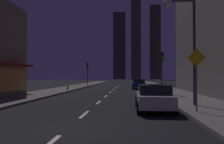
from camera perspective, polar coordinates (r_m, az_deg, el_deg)
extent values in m
cube|color=black|center=(40.31, 1.18, -3.79)|extent=(78.00, 136.00, 0.10)
cube|color=#605E59|center=(40.52, 11.13, -3.59)|extent=(4.00, 76.00, 0.15)
cube|color=#605E59|center=(41.30, -8.59, -3.54)|extent=(4.00, 76.00, 0.15)
cube|color=silver|center=(11.78, -6.84, -10.37)|extent=(0.16, 2.20, 0.01)
cube|color=silver|center=(16.87, -3.37, -7.53)|extent=(0.16, 2.20, 0.01)
cube|color=silver|center=(22.00, -1.53, -5.99)|extent=(0.16, 2.20, 0.01)
cube|color=silver|center=(27.17, -0.39, -5.04)|extent=(0.16, 2.20, 0.01)
cube|color=silver|center=(32.34, 0.38, -4.39)|extent=(0.16, 2.20, 0.01)
cube|color=silver|center=(37.52, 0.94, -3.92)|extent=(0.16, 2.20, 0.01)
cube|color=silver|center=(42.71, 1.36, -3.56)|extent=(0.16, 2.20, 0.01)
cube|color=silver|center=(47.89, 1.69, -3.28)|extent=(0.16, 2.20, 0.01)
cube|color=#444133|center=(140.11, 1.86, 6.40)|extent=(7.23, 7.27, 39.84)
cube|color=#4B4738|center=(137.36, 5.91, 10.40)|extent=(5.56, 5.22, 58.06)
cube|color=#444133|center=(144.07, 10.54, 7.20)|extent=(6.49, 5.97, 44.77)
cube|color=#4D493A|center=(128.78, 18.65, 15.26)|extent=(6.65, 5.24, 75.66)
cube|color=silver|center=(13.14, 10.29, -6.70)|extent=(1.80, 4.20, 0.65)
cube|color=black|center=(12.90, 10.38, -4.32)|extent=(1.64, 2.00, 0.55)
cylinder|color=black|center=(14.50, 6.23, -7.27)|extent=(0.22, 0.68, 0.68)
cylinder|color=black|center=(14.66, 13.18, -7.18)|extent=(0.22, 0.68, 0.68)
cylinder|color=black|center=(11.72, 6.68, -8.76)|extent=(0.22, 0.68, 0.68)
cylinder|color=black|center=(11.92, 15.26, -8.60)|extent=(0.22, 0.68, 0.68)
sphere|color=white|center=(15.13, 7.41, -5.76)|extent=(0.18, 0.18, 0.18)
sphere|color=white|center=(15.23, 11.57, -5.72)|extent=(0.18, 0.18, 0.18)
cube|color=navy|center=(34.45, 6.63, -3.16)|extent=(1.80, 4.20, 0.65)
cube|color=black|center=(34.24, 6.64, -2.24)|extent=(1.64, 2.00, 0.55)
cylinder|color=black|center=(35.84, 5.13, -3.52)|extent=(0.22, 0.68, 0.68)
cylinder|color=black|center=(35.90, 7.95, -3.51)|extent=(0.22, 0.68, 0.68)
cylinder|color=black|center=(33.04, 5.20, -3.73)|extent=(0.22, 0.68, 0.68)
cylinder|color=black|center=(33.11, 8.25, -3.72)|extent=(0.22, 0.68, 0.68)
sphere|color=white|center=(36.48, 5.64, -2.96)|extent=(0.18, 0.18, 0.18)
sphere|color=white|center=(36.52, 7.37, -2.96)|extent=(0.18, 0.18, 0.18)
cylinder|color=gold|center=(30.88, -10.96, -3.76)|extent=(0.22, 0.22, 0.55)
sphere|color=gold|center=(30.86, -10.96, -3.25)|extent=(0.21, 0.21, 0.21)
cylinder|color=gold|center=(30.89, -10.96, -4.21)|extent=(0.30, 0.30, 0.06)
cylinder|color=gold|center=(30.92, -11.25, -3.70)|extent=(0.10, 0.10, 0.10)
cylinder|color=gold|center=(30.83, -10.67, -3.71)|extent=(0.10, 0.10, 0.10)
cylinder|color=#2D2D2D|center=(23.82, 12.21, -0.19)|extent=(0.12, 0.12, 4.20)
cube|color=black|center=(23.70, 12.26, 3.69)|extent=(0.32, 0.24, 0.90)
sphere|color=red|center=(23.59, 12.30, 4.39)|extent=(0.18, 0.18, 0.18)
sphere|color=#F2B20C|center=(23.57, 12.31, 3.72)|extent=(0.18, 0.18, 0.18)
sphere|color=#19D833|center=(23.55, 12.31, 3.04)|extent=(0.18, 0.18, 0.18)
cylinder|color=#2D2D2D|center=(42.70, -6.08, -0.55)|extent=(0.12, 0.12, 4.20)
cube|color=black|center=(42.55, -6.12, 1.61)|extent=(0.32, 0.24, 0.90)
sphere|color=red|center=(42.44, -6.15, 2.00)|extent=(0.18, 0.18, 0.18)
sphere|color=#F2B20C|center=(42.42, -6.15, 1.62)|extent=(0.18, 0.18, 0.18)
sphere|color=#19D833|center=(42.41, -6.16, 1.24)|extent=(0.18, 0.18, 0.18)
cylinder|color=#38383D|center=(14.97, 19.69, 4.71)|extent=(0.16, 0.16, 6.50)
cylinder|color=#38383D|center=(15.42, 16.63, 16.50)|extent=(1.60, 0.12, 0.12)
sphere|color=#FCF7CC|center=(15.25, 13.57, 16.30)|extent=(0.56, 0.56, 0.56)
cylinder|color=slate|center=(12.30, 20.18, -3.62)|extent=(0.08, 0.08, 2.40)
cube|color=yellow|center=(12.29, 20.18, 3.38)|extent=(0.91, 0.03, 0.91)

